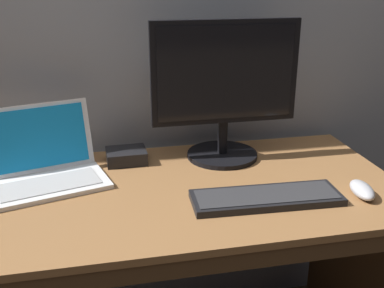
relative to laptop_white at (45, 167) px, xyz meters
name	(u,v)px	position (x,y,z in m)	size (l,w,h in m)	color
desk	(162,263)	(0.34, -0.13, -0.31)	(1.51, 0.70, 0.78)	olive
laptop_white	(45,167)	(0.00, 0.00, 0.00)	(0.40, 0.34, 0.23)	white
external_monitor	(225,89)	(0.60, 0.07, 0.20)	(0.50, 0.25, 0.48)	black
wired_keyboard	(266,198)	(0.64, -0.27, -0.04)	(0.44, 0.16, 0.02)	black
computer_mouse	(362,190)	(0.93, -0.29, -0.03)	(0.06, 0.12, 0.04)	#B7B7BC
external_drive_box	(126,156)	(0.26, 0.11, -0.03)	(0.14, 0.11, 0.05)	black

